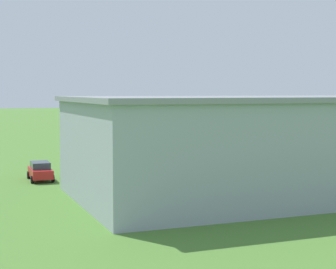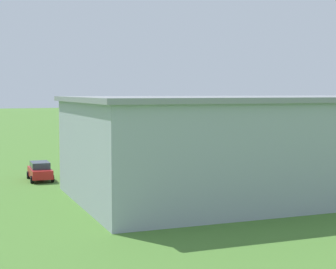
# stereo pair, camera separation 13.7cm
# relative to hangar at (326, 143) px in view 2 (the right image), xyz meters

# --- Properties ---
(ground_plane) EXTENTS (400.00, 400.00, 0.00)m
(ground_plane) POSITION_rel_hangar_xyz_m (5.95, -33.56, -3.69)
(ground_plane) COLOR #47752D
(hangar) EXTENTS (40.71, 17.78, 7.37)m
(hangar) POSITION_rel_hangar_xyz_m (0.00, 0.00, 0.00)
(hangar) COLOR #99A3AD
(hangar) RESTS_ON ground_plane
(biplane) EXTENTS (7.17, 7.12, 4.12)m
(biplane) POSITION_rel_hangar_xyz_m (5.95, -30.91, 0.14)
(biplane) COLOR silver
(car_red) EXTENTS (2.18, 4.27, 1.63)m
(car_red) POSITION_rel_hangar_xyz_m (19.93, -13.48, -2.85)
(car_red) COLOR red
(car_red) RESTS_ON ground_plane
(person_by_parked_cars) EXTENTS (0.52, 0.52, 1.64)m
(person_by_parked_cars) POSITION_rel_hangar_xyz_m (-13.88, -17.30, -2.87)
(person_by_parked_cars) COLOR orange
(person_by_parked_cars) RESTS_ON ground_plane
(person_near_hangar_door) EXTENTS (0.51, 0.51, 1.55)m
(person_near_hangar_door) POSITION_rel_hangar_xyz_m (-16.35, -19.98, -2.92)
(person_near_hangar_door) COLOR navy
(person_near_hangar_door) RESTS_ON ground_plane
(person_beside_truck) EXTENTS (0.54, 0.54, 1.71)m
(person_beside_truck) POSITION_rel_hangar_xyz_m (16.01, -16.50, -2.84)
(person_beside_truck) COLOR navy
(person_beside_truck) RESTS_ON ground_plane
(windsock) EXTENTS (1.41, 1.38, 6.42)m
(windsock) POSITION_rel_hangar_xyz_m (4.12, -39.79, 1.95)
(windsock) COLOR silver
(windsock) RESTS_ON ground_plane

